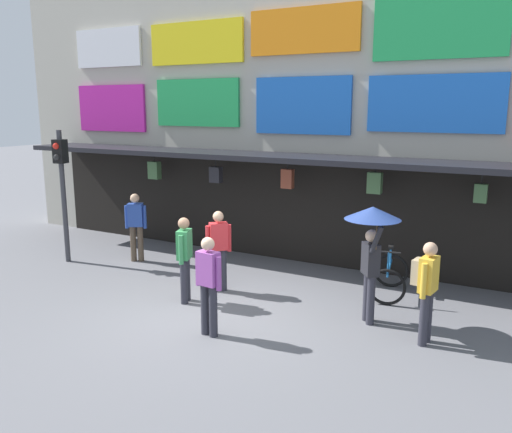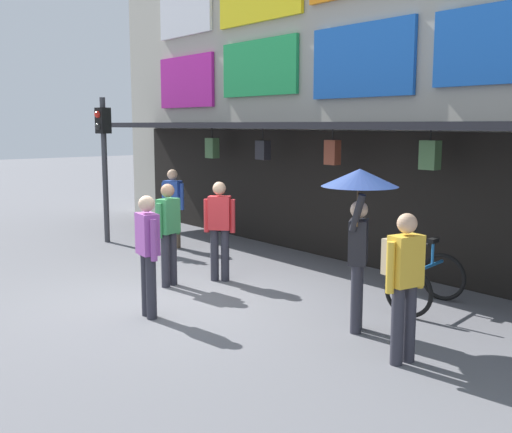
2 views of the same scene
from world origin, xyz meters
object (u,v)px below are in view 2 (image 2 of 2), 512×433
object	(u,v)px
traffic_light_near	(104,146)
pedestrian_in_blue	(168,229)
pedestrian_with_umbrella	(359,204)
pedestrian_in_black	(173,204)
pedestrian_in_white	(404,276)
bicycle_parked	(426,282)
pedestrian_in_yellow	(220,225)
pedestrian_in_green	(148,249)

from	to	relation	value
traffic_light_near	pedestrian_in_blue	xyz separation A→B (m)	(4.19, -0.86, -1.19)
traffic_light_near	pedestrian_with_umbrella	xyz separation A→B (m)	(7.60, -0.13, -0.50)
pedestrian_with_umbrella	pedestrian_in_black	bearing A→B (deg)	170.97
pedestrian_in_white	pedestrian_with_umbrella	bearing A→B (deg)	158.73
pedestrian_in_black	bicycle_parked	bearing A→B (deg)	5.01
traffic_light_near	pedestrian_in_yellow	distance (m)	4.58
bicycle_parked	pedestrian_in_blue	distance (m)	4.09
bicycle_parked	pedestrian_in_yellow	distance (m)	3.48
pedestrian_in_green	pedestrian_in_black	xyz separation A→B (m)	(-3.96, 2.76, 0.00)
traffic_light_near	pedestrian_in_blue	bearing A→B (deg)	-11.58
pedestrian_in_white	pedestrian_in_black	distance (m)	7.27
traffic_light_near	pedestrian_with_umbrella	size ratio (longest dim) A/B	1.54
pedestrian_in_yellow	pedestrian_in_black	world-z (taller)	same
bicycle_parked	pedestrian_in_green	world-z (taller)	pedestrian_in_green
pedestrian_in_yellow	pedestrian_with_umbrella	size ratio (longest dim) A/B	0.81
pedestrian_in_green	pedestrian_with_umbrella	xyz separation A→B (m)	(2.16, 1.79, 0.69)
pedestrian_in_blue	pedestrian_with_umbrella	world-z (taller)	pedestrian_with_umbrella
bicycle_parked	pedestrian_in_blue	size ratio (longest dim) A/B	0.76
pedestrian_in_blue	pedestrian_with_umbrella	xyz separation A→B (m)	(3.42, 0.73, 0.69)
pedestrian_with_umbrella	pedestrian_in_white	bearing A→B (deg)	-21.27
bicycle_parked	pedestrian_in_blue	xyz separation A→B (m)	(-3.38, -2.24, 0.55)
pedestrian_in_yellow	pedestrian_in_green	size ratio (longest dim) A/B	1.00
pedestrian_in_white	pedestrian_in_blue	xyz separation A→B (m)	(-4.44, -0.33, -0.04)
pedestrian_in_yellow	pedestrian_in_green	xyz separation A→B (m)	(1.02, -1.91, 0.00)
pedestrian_in_yellow	pedestrian_in_black	xyz separation A→B (m)	(-2.93, 0.86, 0.00)
pedestrian_in_yellow	pedestrian_in_green	bearing A→B (deg)	-61.82
bicycle_parked	pedestrian_with_umbrella	size ratio (longest dim) A/B	0.61
pedestrian_in_yellow	pedestrian_with_umbrella	xyz separation A→B (m)	(3.18, -0.12, 0.69)
bicycle_parked	pedestrian_in_green	distance (m)	3.96
pedestrian_in_yellow	traffic_light_near	bearing A→B (deg)	179.86
pedestrian_in_green	pedestrian_in_black	size ratio (longest dim) A/B	1.00
traffic_light_near	pedestrian_in_blue	world-z (taller)	traffic_light_near
pedestrian_in_green	pedestrian_in_blue	bearing A→B (deg)	139.79
pedestrian_in_white	pedestrian_in_yellow	bearing A→B (deg)	173.04
pedestrian_in_blue	pedestrian_in_green	world-z (taller)	same
pedestrian_in_yellow	pedestrian_in_white	xyz separation A→B (m)	(4.21, -0.51, 0.04)
pedestrian_in_white	pedestrian_in_green	distance (m)	3.48
bicycle_parked	pedestrian_in_yellow	xyz separation A→B (m)	(-3.14, -1.39, 0.55)
pedestrian_in_blue	pedestrian_in_black	world-z (taller)	same
pedestrian_in_blue	pedestrian_in_black	bearing A→B (deg)	147.75
pedestrian_in_black	pedestrian_in_green	bearing A→B (deg)	-34.95
traffic_light_near	bicycle_parked	xyz separation A→B (m)	(7.56, 1.38, -1.75)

